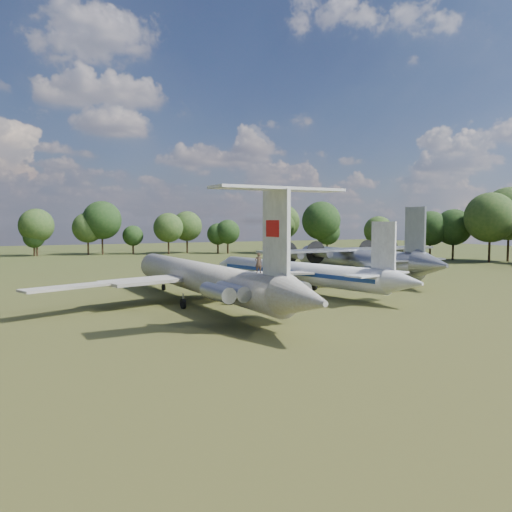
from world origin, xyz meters
name	(u,v)px	position (x,y,z in m)	size (l,w,h in m)	color
ground	(155,305)	(0.00, 0.00, 0.00)	(300.00, 300.00, 0.00)	#1E3C14
il62_airliner	(200,283)	(4.60, -1.59, 2.29)	(35.98, 46.78, 4.59)	silver
tu104_jet	(297,277)	(19.18, 2.58, 1.90)	(28.57, 38.09, 3.81)	silver
an12_transport	(355,264)	(34.15, 10.26, 2.38)	(32.43, 36.24, 4.77)	#94969B
person_on_il62	(258,263)	(5.41, -14.41, 5.47)	(0.64, 0.42, 1.76)	brown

